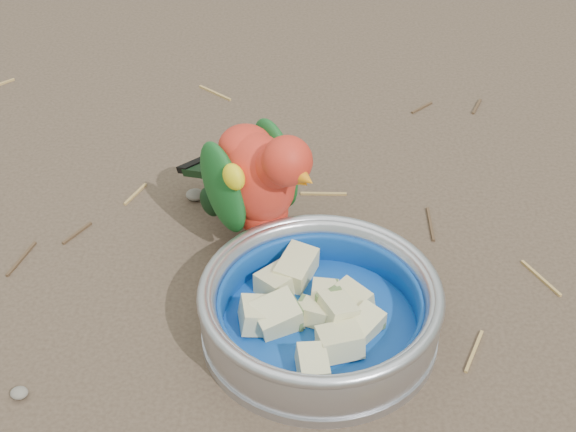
# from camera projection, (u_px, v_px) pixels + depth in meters

# --- Properties ---
(ground) EXTENTS (60.00, 60.00, 0.00)m
(ground) POSITION_uv_depth(u_px,v_px,m) (256.00, 310.00, 0.89)
(ground) COLOR #4A3A2C
(food_bowl) EXTENTS (0.23, 0.23, 0.02)m
(food_bowl) POSITION_uv_depth(u_px,v_px,m) (319.00, 329.00, 0.86)
(food_bowl) COLOR #B2B2BA
(food_bowl) RESTS_ON ground
(bowl_wall) EXTENTS (0.23, 0.23, 0.04)m
(bowl_wall) POSITION_uv_depth(u_px,v_px,m) (320.00, 307.00, 0.84)
(bowl_wall) COLOR #B2B2BA
(bowl_wall) RESTS_ON food_bowl
(fruit_wedges) EXTENTS (0.14, 0.14, 0.03)m
(fruit_wedges) POSITION_uv_depth(u_px,v_px,m) (320.00, 312.00, 0.84)
(fruit_wedges) COLOR beige
(fruit_wedges) RESTS_ON food_bowl
(lory_parrot) EXTENTS (0.20, 0.21, 0.16)m
(lory_parrot) POSITION_uv_depth(u_px,v_px,m) (258.00, 189.00, 0.92)
(lory_parrot) COLOR red
(lory_parrot) RESTS_ON ground
(ground_debris) EXTENTS (0.90, 0.80, 0.01)m
(ground_debris) POSITION_uv_depth(u_px,v_px,m) (221.00, 270.00, 0.93)
(ground_debris) COLOR #AC8749
(ground_debris) RESTS_ON ground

